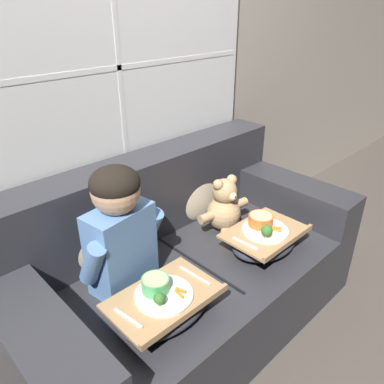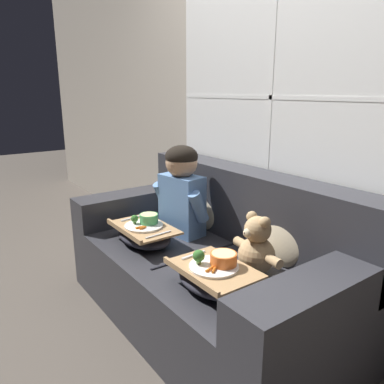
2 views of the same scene
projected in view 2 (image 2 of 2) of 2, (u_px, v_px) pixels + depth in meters
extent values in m
plane|color=#4C443D|center=(203.00, 318.00, 2.21)|extent=(14.00, 14.00, 0.00)
cube|color=#A89E8E|center=(277.00, 91.00, 2.17)|extent=(8.00, 0.05, 2.60)
cube|color=white|center=(272.00, 97.00, 2.15)|extent=(1.69, 0.02, 1.43)
cube|color=black|center=(273.00, 97.00, 2.16)|extent=(1.64, 0.01, 1.38)
cube|color=white|center=(271.00, 97.00, 2.15)|extent=(0.02, 0.02, 1.38)
cube|color=white|center=(271.00, 97.00, 2.15)|extent=(1.64, 0.02, 0.02)
cube|color=#2D2D33|center=(204.00, 287.00, 2.16)|extent=(1.76, 0.91, 0.42)
cube|color=#2D2D33|center=(250.00, 206.00, 2.24)|extent=(1.76, 0.22, 0.43)
cube|color=#2D2D33|center=(139.00, 204.00, 2.68)|extent=(0.22, 0.91, 0.20)
cube|color=#2D2D33|center=(323.00, 297.00, 1.48)|extent=(0.22, 0.91, 0.20)
cube|color=black|center=(201.00, 254.00, 2.09)|extent=(0.01, 0.65, 0.01)
ellipsoid|color=#C1B293|center=(207.00, 204.00, 2.47)|extent=(0.34, 0.16, 0.35)
ellipsoid|color=#C1B293|center=(284.00, 234.00, 1.96)|extent=(0.35, 0.17, 0.36)
cube|color=#5B84BC|center=(182.00, 205.00, 2.35)|extent=(0.30, 0.19, 0.38)
sphere|color=tan|center=(182.00, 162.00, 2.28)|extent=(0.20, 0.20, 0.20)
ellipsoid|color=black|center=(182.00, 157.00, 2.27)|extent=(0.20, 0.20, 0.14)
cylinder|color=#5B84BC|center=(163.00, 196.00, 2.45)|extent=(0.09, 0.16, 0.21)
cylinder|color=#5B84BC|center=(199.00, 207.00, 2.22)|extent=(0.09, 0.16, 0.21)
sphere|color=tan|center=(256.00, 255.00, 1.86)|extent=(0.19, 0.19, 0.19)
sphere|color=tan|center=(258.00, 230.00, 1.83)|extent=(0.13, 0.13, 0.13)
sphere|color=tan|center=(252.00, 217.00, 1.86)|extent=(0.06, 0.06, 0.06)
sphere|color=tan|center=(265.00, 222.00, 1.77)|extent=(0.06, 0.06, 0.06)
sphere|color=beige|center=(248.00, 233.00, 1.80)|extent=(0.05, 0.05, 0.05)
sphere|color=black|center=(246.00, 233.00, 1.79)|extent=(0.02, 0.02, 0.02)
cylinder|color=tan|center=(242.00, 244.00, 1.96)|extent=(0.10, 0.06, 0.05)
cylinder|color=tan|center=(273.00, 261.00, 1.76)|extent=(0.10, 0.06, 0.05)
cylinder|color=tan|center=(236.00, 269.00, 1.87)|extent=(0.06, 0.09, 0.05)
cylinder|color=tan|center=(246.00, 276.00, 1.80)|extent=(0.06, 0.09, 0.05)
ellipsoid|color=#2D2D38|center=(144.00, 236.00, 2.24)|extent=(0.41, 0.27, 0.09)
cube|color=tan|center=(144.00, 228.00, 2.22)|extent=(0.43, 0.28, 0.01)
cube|color=tan|center=(124.00, 230.00, 2.14)|extent=(0.43, 0.02, 0.02)
cylinder|color=white|center=(144.00, 226.00, 2.22)|extent=(0.23, 0.23, 0.01)
cylinder|color=#4CAD60|center=(149.00, 219.00, 2.24)|extent=(0.11, 0.11, 0.06)
cylinder|color=#E5D189|center=(149.00, 215.00, 2.23)|extent=(0.10, 0.10, 0.01)
sphere|color=#38702D|center=(135.00, 219.00, 2.23)|extent=(0.04, 0.04, 0.04)
cylinder|color=#7A9E56|center=(135.00, 222.00, 2.24)|extent=(0.02, 0.02, 0.02)
cylinder|color=orange|center=(140.00, 227.00, 2.16)|extent=(0.02, 0.05, 0.01)
cylinder|color=orange|center=(143.00, 228.00, 2.15)|extent=(0.02, 0.05, 0.01)
cube|color=silver|center=(131.00, 218.00, 2.35)|extent=(0.03, 0.14, 0.01)
cube|color=silver|center=(159.00, 235.00, 2.09)|extent=(0.02, 0.17, 0.01)
ellipsoid|color=#2D2D38|center=(214.00, 279.00, 1.72)|extent=(0.39, 0.28, 0.09)
cube|color=tan|center=(214.00, 269.00, 1.71)|extent=(0.40, 0.29, 0.01)
cube|color=tan|center=(189.00, 275.00, 1.63)|extent=(0.40, 0.02, 0.02)
cylinder|color=white|center=(214.00, 267.00, 1.71)|extent=(0.23, 0.23, 0.01)
cylinder|color=orange|center=(223.00, 259.00, 1.71)|extent=(0.12, 0.12, 0.05)
cylinder|color=#E5D189|center=(224.00, 254.00, 1.70)|extent=(0.11, 0.11, 0.01)
sphere|color=#38702D|center=(199.00, 256.00, 1.71)|extent=(0.06, 0.06, 0.06)
cylinder|color=#7A9E56|center=(199.00, 262.00, 1.72)|extent=(0.02, 0.02, 0.03)
cylinder|color=orange|center=(210.00, 269.00, 1.66)|extent=(0.03, 0.05, 0.01)
cylinder|color=orange|center=(214.00, 270.00, 1.65)|extent=(0.04, 0.05, 0.01)
cube|color=silver|center=(194.00, 255.00, 1.83)|extent=(0.02, 0.14, 0.01)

